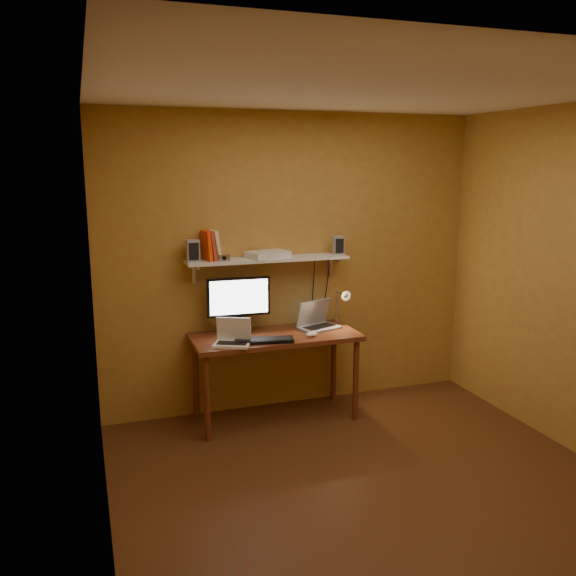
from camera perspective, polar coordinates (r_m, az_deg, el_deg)
name	(u,v)px	position (r m, az deg, el deg)	size (l,w,h in m)	color
room	(375,300)	(3.94, 8.14, -1.15)	(3.44, 3.24, 2.64)	#552916
desk	(275,344)	(5.15, -1.19, -5.30)	(1.40, 0.60, 0.75)	brown
wall_shelf	(268,260)	(5.18, -1.88, 2.67)	(1.40, 0.25, 0.21)	white
monitor	(239,302)	(5.11, -4.64, -1.34)	(0.53, 0.24, 0.48)	black
laptop	(317,321)	(5.32, 2.69, -3.08)	(0.39, 0.34, 0.25)	#919399
netbook	(233,337)	(4.86, -5.19, -4.60)	(0.34, 0.30, 0.21)	white
keyboard	(264,340)	(4.92, -2.27, -4.92)	(0.47, 0.16, 0.03)	black
mouse	(312,334)	(5.07, 2.24, -4.36)	(0.10, 0.07, 0.04)	white
desk_lamp	(342,302)	(5.42, 5.05, -1.28)	(0.09, 0.23, 0.38)	silver
speaker_left	(193,251)	(5.01, -8.90, 3.47)	(0.10, 0.10, 0.18)	#919399
speaker_right	(338,245)	(5.37, 4.71, 4.01)	(0.09, 0.09, 0.16)	#919399
books	(211,245)	(5.05, -7.24, 3.97)	(0.15, 0.18, 0.25)	#F74009
shelf_camera	(224,258)	(5.01, -5.98, 2.83)	(0.10, 0.06, 0.06)	silver
router	(268,254)	(5.17, -1.90, 3.16)	(0.33, 0.22, 0.06)	white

